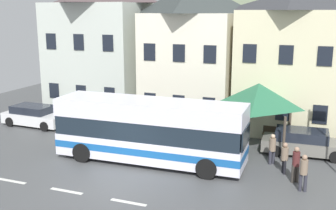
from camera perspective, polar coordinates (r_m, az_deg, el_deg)
The scene contains 13 objects.
ground_plane at distance 19.30m, azimuth -7.36°, elevation -10.62°, with size 40.00×60.00×0.07m.
townhouse_00 at distance 32.37m, azimuth -8.80°, elevation 7.69°, with size 6.87×6.99×9.55m.
townhouse_01 at distance 28.90m, azimuth 3.50°, elevation 7.29°, with size 6.05×5.90×9.63m.
townhouse_02 at distance 27.55m, azimuth 16.52°, elevation 5.77°, with size 6.26×5.66×8.93m.
transit_bus at distance 21.04m, azimuth -2.53°, elevation -3.70°, with size 9.84×2.85×3.23m.
bus_shelter at distance 23.33m, azimuth 12.42°, elevation 1.28°, with size 3.60×3.60×3.75m.
parked_car_00 at distance 29.39m, azimuth -17.97°, elevation -1.43°, with size 4.46×2.05×1.38m.
parked_car_01 at distance 23.60m, azimuth 18.36°, elevation -4.96°, with size 4.63×2.10×1.36m.
pedestrian_00 at distance 18.80m, azimuth 18.29°, elevation -8.64°, with size 0.35×0.33×1.67m.
pedestrian_01 at distance 19.64m, azimuth 17.29°, elevation -7.72°, with size 0.33×0.33×1.69m.
pedestrian_02 at distance 21.62m, azimuth 14.26°, elevation -5.75°, with size 0.33×0.33×1.59m.
pedestrian_03 at distance 20.53m, azimuth 15.85°, elevation -6.76°, with size 0.34×0.34×1.55m.
public_bench at distance 25.52m, azimuth 14.55°, elevation -3.84°, with size 1.41×0.48×0.87m.
Camera 1 is at (8.60, -15.48, 7.65)m, focal length 44.00 mm.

